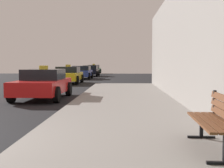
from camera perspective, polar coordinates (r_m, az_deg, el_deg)
sidewalk at (r=5.27m, az=3.38°, el=-12.17°), size 4.00×32.00×0.15m
bench at (r=5.20m, az=19.06°, el=-5.96°), size 0.56×1.74×0.89m
car_red at (r=13.55m, az=-12.71°, el=0.05°), size 1.99×4.15×1.43m
car_yellow at (r=23.32m, az=-8.20°, el=1.68°), size 2.01×4.04×1.43m
car_blue at (r=30.32m, az=-5.71°, el=2.20°), size 2.04×4.22×1.27m
car_black at (r=36.32m, az=-4.06°, el=2.49°), size 2.03×4.22×1.27m
car_green at (r=45.52m, az=-3.42°, el=2.77°), size 2.04×4.44×1.43m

